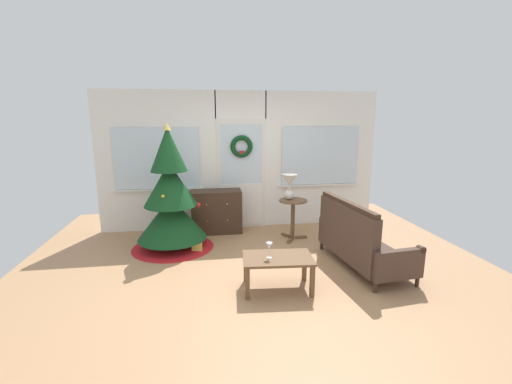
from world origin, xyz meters
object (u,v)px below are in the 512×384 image
(christmas_tree, at_px, (171,202))
(side_table, at_px, (293,211))
(dresser_cabinet, at_px, (217,211))
(table_lamp, at_px, (289,183))
(gift_box, at_px, (197,246))
(coffee_table, at_px, (278,262))
(wine_glass, at_px, (269,247))
(settee_sofa, at_px, (358,241))

(christmas_tree, xyz_separation_m, side_table, (2.02, 0.10, -0.26))
(dresser_cabinet, xyz_separation_m, table_lamp, (1.22, -0.54, 0.59))
(christmas_tree, height_order, gift_box, christmas_tree)
(dresser_cabinet, relative_size, side_table, 1.29)
(dresser_cabinet, relative_size, coffee_table, 1.03)
(dresser_cabinet, bearing_deg, coffee_table, -74.32)
(coffee_table, relative_size, wine_glass, 4.50)
(coffee_table, height_order, wine_glass, wine_glass)
(dresser_cabinet, bearing_deg, wine_glass, -76.93)
(christmas_tree, bearing_deg, gift_box, -29.22)
(christmas_tree, xyz_separation_m, table_lamp, (1.96, 0.14, 0.23))
(christmas_tree, relative_size, side_table, 2.87)
(settee_sofa, bearing_deg, table_lamp, 117.74)
(dresser_cabinet, bearing_deg, table_lamp, -23.68)
(settee_sofa, distance_m, gift_box, 2.45)
(table_lamp, relative_size, coffee_table, 0.50)
(dresser_cabinet, relative_size, settee_sofa, 0.54)
(settee_sofa, xyz_separation_m, gift_box, (-2.25, 0.92, -0.30))
(side_table, bearing_deg, dresser_cabinet, 155.81)
(table_lamp, relative_size, wine_glass, 2.26)
(gift_box, bearing_deg, christmas_tree, 150.78)
(table_lamp, distance_m, gift_box, 1.85)
(table_lamp, bearing_deg, coffee_table, -108.01)
(table_lamp, bearing_deg, christmas_tree, -175.78)
(settee_sofa, bearing_deg, gift_box, 157.68)
(settee_sofa, relative_size, wine_glass, 8.49)
(christmas_tree, xyz_separation_m, dresser_cabinet, (0.74, 0.68, -0.36))
(christmas_tree, bearing_deg, coffee_table, -49.53)
(wine_glass, bearing_deg, coffee_table, 7.94)
(side_table, distance_m, wine_glass, 1.90)
(christmas_tree, relative_size, settee_sofa, 1.21)
(settee_sofa, height_order, coffee_table, settee_sofa)
(christmas_tree, height_order, settee_sofa, christmas_tree)
(settee_sofa, height_order, wine_glass, settee_sofa)
(coffee_table, xyz_separation_m, wine_glass, (-0.11, -0.02, 0.20))
(dresser_cabinet, relative_size, table_lamp, 2.05)
(wine_glass, bearing_deg, dresser_cabinet, 103.07)
(table_lamp, bearing_deg, wine_glass, -110.96)
(dresser_cabinet, height_order, settee_sofa, settee_sofa)
(settee_sofa, height_order, table_lamp, table_lamp)
(side_table, height_order, coffee_table, side_table)
(side_table, xyz_separation_m, coffee_table, (-0.64, -1.73, -0.14))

